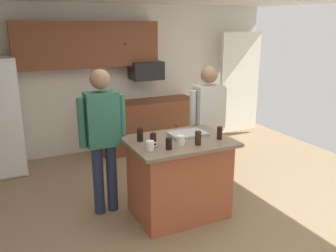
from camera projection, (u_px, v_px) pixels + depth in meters
floor at (180, 215)px, 4.45m from camera, size 7.04×7.04×0.00m
back_wall at (109, 79)px, 6.52m from camera, size 6.40×0.10×2.60m
french_door_window_panel at (240, 83)px, 7.31m from camera, size 0.90×0.06×2.00m
cabinet_run_upper at (88, 44)px, 6.01m from camera, size 2.40×0.38×0.75m
cabinet_run_lower at (147, 124)px, 6.73m from camera, size 1.80×0.63×0.90m
microwave_over_range at (146, 70)px, 6.47m from camera, size 0.56×0.40×0.32m
kitchen_island at (179, 177)px, 4.35m from camera, size 1.20×0.90×0.96m
person_guest_left at (208, 119)px, 4.96m from camera, size 0.57×0.23×1.73m
person_guest_right at (103, 132)px, 4.26m from camera, size 0.57×0.23×1.78m
glass_pilsner at (140, 135)px, 4.15m from camera, size 0.07×0.07×0.15m
tumbler_amber at (198, 138)px, 4.03m from camera, size 0.07×0.07×0.16m
glass_short_whisky at (153, 140)px, 3.97m from camera, size 0.07×0.07×0.16m
glass_dark_ale at (169, 144)px, 3.89m from camera, size 0.07×0.07×0.13m
glass_stout_tall at (220, 133)px, 4.23m from camera, size 0.06×0.06×0.15m
mug_ceramic_white at (181, 140)px, 4.04m from camera, size 0.13×0.09×0.11m
mug_blue_stoneware at (150, 146)px, 3.86m from camera, size 0.13×0.09×0.11m
serving_tray at (188, 134)px, 4.36m from camera, size 0.44×0.30×0.04m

